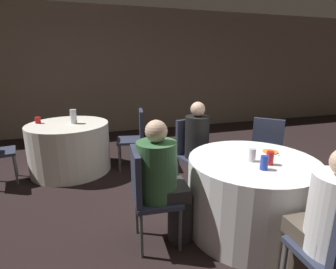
% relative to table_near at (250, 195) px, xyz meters
% --- Properties ---
extents(ground_plane, '(16.00, 16.00, 0.00)m').
position_rel_table_near_xyz_m(ground_plane, '(0.24, 0.08, -0.37)').
color(ground_plane, black).
extents(wall_back, '(16.00, 0.06, 2.80)m').
position_rel_table_near_xyz_m(wall_back, '(0.24, 4.27, 1.03)').
color(wall_back, gray).
rests_on(wall_back, ground_plane).
extents(table_near, '(1.21, 1.21, 0.74)m').
position_rel_table_near_xyz_m(table_near, '(0.00, 0.00, 0.00)').
color(table_near, white).
rests_on(table_near, ground_plane).
extents(table_far, '(1.18, 1.18, 0.74)m').
position_rel_table_near_xyz_m(table_far, '(-1.75, 2.09, 0.00)').
color(table_far, white).
rests_on(table_far, ground_plane).
extents(chair_near_northeast, '(0.57, 0.57, 0.91)m').
position_rel_table_near_xyz_m(chair_near_northeast, '(0.72, 0.73, 0.18)').
color(chair_near_northeast, '#2D3347').
rests_on(chair_near_northeast, ground_plane).
extents(chair_near_north, '(0.47, 0.47, 0.91)m').
position_rel_table_near_xyz_m(chair_near_north, '(-0.20, 1.00, 0.18)').
color(chair_near_north, '#2D3347').
rests_on(chair_near_north, ground_plane).
extents(chair_near_west, '(0.43, 0.43, 0.91)m').
position_rel_table_near_xyz_m(chair_near_west, '(-1.02, 0.07, 0.18)').
color(chair_near_west, '#2D3347').
rests_on(chair_near_west, ground_plane).
extents(chair_far_east, '(0.46, 0.46, 0.91)m').
position_rel_table_near_xyz_m(chair_far_east, '(-0.76, 1.92, 0.18)').
color(chair_far_east, '#2D3347').
rests_on(chair_far_east, ground_plane).
extents(person_white_shirt, '(0.33, 0.50, 1.15)m').
position_rel_table_near_xyz_m(person_white_shirt, '(-0.05, -0.85, 0.21)').
color(person_white_shirt, '#4C4238').
rests_on(person_white_shirt, ground_plane).
extents(person_green_jacket, '(0.51, 0.36, 1.16)m').
position_rel_table_near_xyz_m(person_green_jacket, '(-0.86, 0.06, 0.23)').
color(person_green_jacket, '#282828').
rests_on(person_green_jacket, ground_plane).
extents(person_black_shirt, '(0.34, 0.49, 1.16)m').
position_rel_table_near_xyz_m(person_black_shirt, '(-0.16, 0.83, 0.20)').
color(person_black_shirt, '#33384C').
rests_on(person_black_shirt, ground_plane).
extents(pizza_plate_near, '(0.20, 0.20, 0.02)m').
position_rel_table_near_xyz_m(pizza_plate_near, '(0.27, 0.10, 0.38)').
color(pizza_plate_near, white).
rests_on(pizza_plate_near, table_near).
extents(soda_can_blue, '(0.07, 0.07, 0.12)m').
position_rel_table_near_xyz_m(soda_can_blue, '(-0.06, -0.23, 0.43)').
color(soda_can_blue, '#1E38A5').
rests_on(soda_can_blue, table_near).
extents(soda_can_silver, '(0.07, 0.07, 0.12)m').
position_rel_table_near_xyz_m(soda_can_silver, '(-0.04, -0.04, 0.43)').
color(soda_can_silver, silver).
rests_on(soda_can_silver, table_near).
extents(soda_can_red, '(0.07, 0.07, 0.12)m').
position_rel_table_near_xyz_m(soda_can_red, '(0.06, -0.15, 0.43)').
color(soda_can_red, red).
rests_on(soda_can_red, table_near).
extents(bottle_far, '(0.09, 0.09, 0.21)m').
position_rel_table_near_xyz_m(bottle_far, '(-1.66, 2.07, 0.47)').
color(bottle_far, silver).
rests_on(bottle_far, table_far).
extents(cup_far, '(0.08, 0.08, 0.09)m').
position_rel_table_near_xyz_m(cup_far, '(-2.17, 2.25, 0.42)').
color(cup_far, red).
rests_on(cup_far, table_far).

